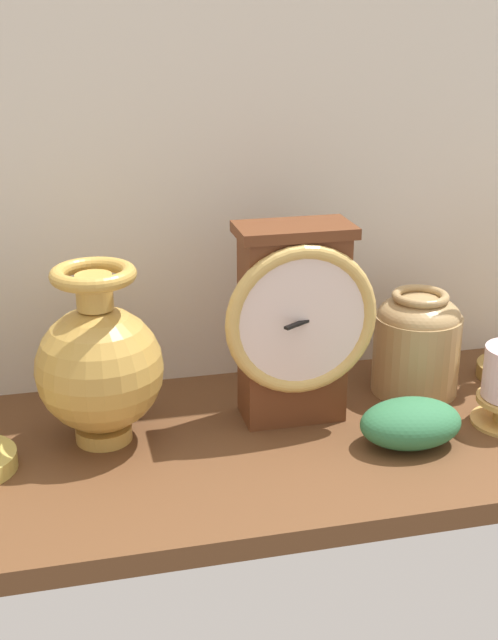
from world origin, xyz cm
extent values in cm
cube|color=brown|center=(0.00, 0.00, -1.20)|extent=(100.00, 36.00, 2.40)
cube|color=silver|center=(0.00, 18.50, 32.50)|extent=(120.00, 2.00, 65.00)
cube|color=brown|center=(7.40, 4.44, 10.80)|extent=(11.37, 6.25, 21.59)
cube|color=brown|center=(7.40, 4.44, 22.19)|extent=(12.74, 7.00, 1.20)
torus|color=tan|center=(7.40, 0.91, 13.05)|extent=(16.97, 1.54, 16.97)
cylinder|color=silver|center=(7.40, 0.81, 13.05)|extent=(14.19, 0.40, 14.19)
cube|color=black|center=(7.40, 0.51, 13.05)|extent=(4.92, 3.33, 0.30)
cylinder|color=gold|center=(-14.25, 3.52, 0.80)|extent=(6.18, 6.18, 1.60)
sphere|color=gold|center=(-14.25, 3.52, 8.47)|extent=(13.74, 13.74, 13.74)
cylinder|color=gold|center=(-14.25, 3.52, 17.19)|extent=(3.85, 3.85, 3.71)
torus|color=gold|center=(-14.25, 3.52, 19.04)|extent=(8.97, 8.97, 1.62)
cylinder|color=tan|center=(24.06, 7.28, 4.91)|extent=(10.54, 10.54, 9.82)
ellipsoid|color=tan|center=(24.06, 7.28, 9.82)|extent=(10.02, 10.02, 5.01)
torus|color=tan|center=(24.06, 7.28, 12.33)|extent=(6.84, 6.84, 1.04)
ellipsoid|color=#317346|center=(18.04, -5.31, 2.56)|extent=(11.30, 7.91, 5.12)
camera|label=1|loc=(-17.59, -79.85, 45.24)|focal=47.15mm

